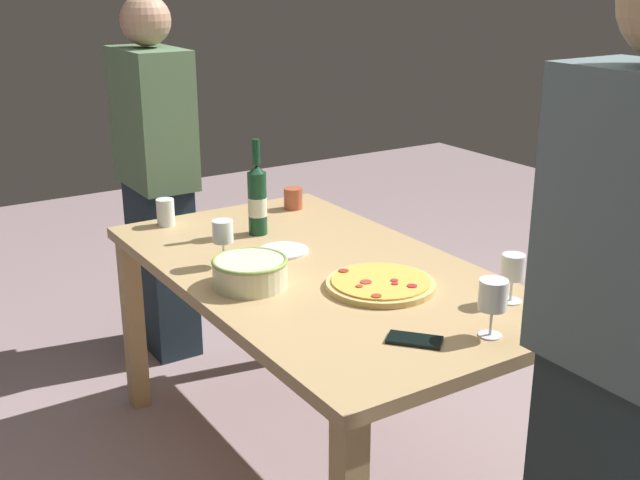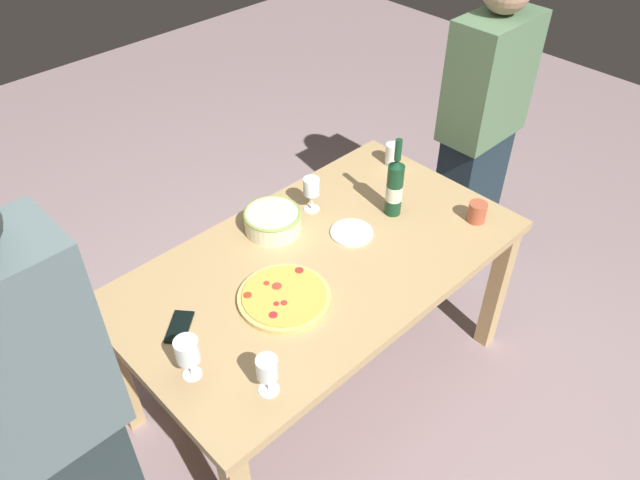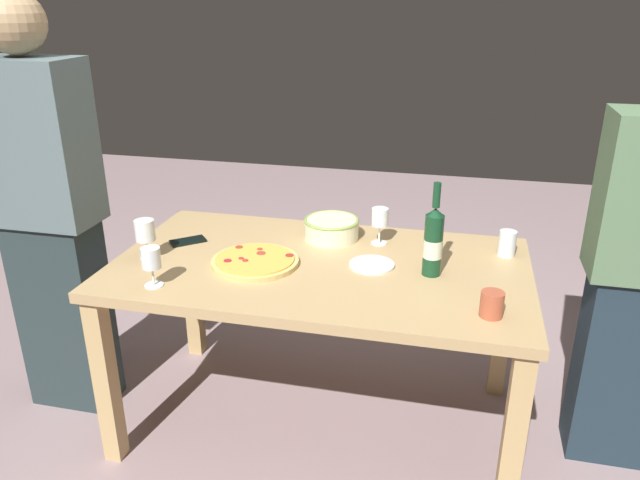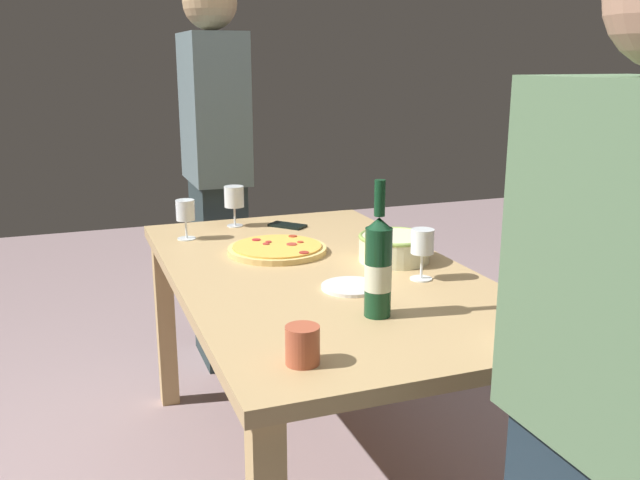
{
  "view_description": "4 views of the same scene",
  "coord_description": "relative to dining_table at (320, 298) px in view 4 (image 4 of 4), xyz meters",
  "views": [
    {
      "loc": [
        -2.06,
        1.32,
        1.69
      ],
      "look_at": [
        0.0,
        0.0,
        0.85
      ],
      "focal_mm": 44.79,
      "sensor_mm": 36.0,
      "label": 1
    },
    {
      "loc": [
        -1.22,
        -1.26,
        2.35
      ],
      "look_at": [
        0.0,
        0.0,
        0.85
      ],
      "focal_mm": 34.41,
      "sensor_mm": 36.0,
      "label": 2
    },
    {
      "loc": [
        0.49,
        -2.09,
        1.72
      ],
      "look_at": [
        0.0,
        0.0,
        0.85
      ],
      "focal_mm": 34.09,
      "sensor_mm": 36.0,
      "label": 3
    },
    {
      "loc": [
        1.96,
        -0.73,
        1.39
      ],
      "look_at": [
        0.0,
        0.0,
        0.85
      ],
      "focal_mm": 38.96,
      "sensor_mm": 36.0,
      "label": 4
    }
  ],
  "objects": [
    {
      "name": "ground_plane",
      "position": [
        0.0,
        0.0,
        -0.66
      ],
      "size": [
        8.0,
        8.0,
        0.0
      ],
      "primitive_type": "plane",
      "color": "gray"
    },
    {
      "name": "dining_table",
      "position": [
        0.0,
        0.0,
        0.0
      ],
      "size": [
        1.6,
        0.9,
        0.75
      ],
      "color": "tan",
      "rests_on": "ground"
    },
    {
      "name": "pizza",
      "position": [
        -0.24,
        -0.07,
        0.11
      ],
      "size": [
        0.34,
        0.34,
        0.03
      ],
      "color": "#E1B96B",
      "rests_on": "dining_table"
    },
    {
      "name": "serving_bowl",
      "position": [
        -0.01,
        0.26,
        0.14
      ],
      "size": [
        0.24,
        0.24,
        0.09
      ],
      "color": "beige",
      "rests_on": "dining_table"
    },
    {
      "name": "wine_bottle",
      "position": [
        0.43,
        -0.0,
        0.23
      ],
      "size": [
        0.07,
        0.07,
        0.36
      ],
      "color": "#133E23",
      "rests_on": "dining_table"
    },
    {
      "name": "wine_glass_near_pizza",
      "position": [
        0.19,
        0.25,
        0.2
      ],
      "size": [
        0.07,
        0.07,
        0.16
      ],
      "color": "white",
      "rests_on": "dining_table"
    },
    {
      "name": "wine_glass_by_bottle",
      "position": [
        -0.67,
        -0.11,
        0.2
      ],
      "size": [
        0.08,
        0.08,
        0.16
      ],
      "color": "white",
      "rests_on": "dining_table"
    },
    {
      "name": "wine_glass_far_left",
      "position": [
        -0.54,
        -0.33,
        0.2
      ],
      "size": [
        0.07,
        0.07,
        0.15
      ],
      "color": "white",
      "rests_on": "dining_table"
    },
    {
      "name": "cup_amber",
      "position": [
        0.64,
        -0.28,
        0.14
      ],
      "size": [
        0.08,
        0.08,
        0.09
      ],
      "primitive_type": "cylinder",
      "color": "#B55438",
      "rests_on": "dining_table"
    },
    {
      "name": "cup_ceramic",
      "position": [
        0.71,
        0.25,
        0.14
      ],
      "size": [
        0.07,
        0.07,
        0.1
      ],
      "primitive_type": "cylinder",
      "color": "white",
      "rests_on": "dining_table"
    },
    {
      "name": "side_plate",
      "position": [
        0.2,
        0.02,
        0.1
      ],
      "size": [
        0.17,
        0.17,
        0.01
      ],
      "primitive_type": "cylinder",
      "color": "white",
      "rests_on": "dining_table"
    },
    {
      "name": "cell_phone",
      "position": [
        -0.59,
        0.08,
        0.1
      ],
      "size": [
        0.15,
        0.15,
        0.01
      ],
      "primitive_type": "cube",
      "rotation": [
        0.0,
        0.0,
        2.28
      ],
      "color": "black",
      "rests_on": "dining_table"
    },
    {
      "name": "person_host",
      "position": [
        -1.12,
        -0.09,
        0.23
      ],
      "size": [
        0.41,
        0.24,
        1.74
      ],
      "rotation": [
        0.0,
        0.0,
        0.08
      ],
      "color": "#263435",
      "rests_on": "ground"
    },
    {
      "name": "person_guest_left",
      "position": [
        1.19,
        0.09,
        0.14
      ],
      "size": [
        0.42,
        0.24,
        1.59
      ],
      "rotation": [
        0.0,
        0.0,
        -3.06
      ],
      "color": "#1D2D37",
      "rests_on": "ground"
    }
  ]
}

